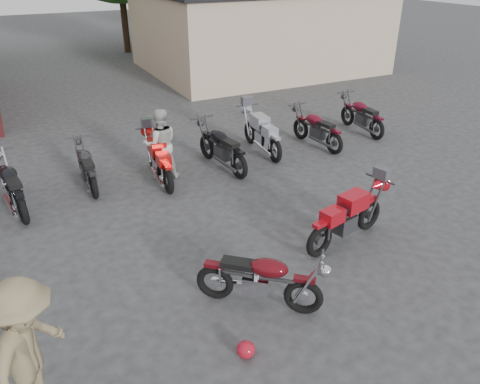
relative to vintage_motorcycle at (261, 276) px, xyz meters
name	(u,v)px	position (x,y,z in m)	size (l,w,h in m)	color
ground	(243,300)	(-0.19, 0.23, -0.56)	(90.00, 90.00, 0.00)	#313033
stucco_building	(257,31)	(8.31, 15.23, 1.19)	(10.00, 8.00, 3.50)	tan
vintage_motorcycle	(261,276)	(0.00, 0.00, 0.00)	(1.94, 0.64, 1.13)	#540A11
sportbike	(348,214)	(2.38, 0.89, 0.03)	(2.03, 0.67, 1.18)	#B40F1B
helmet	(246,350)	(-0.69, -0.82, -0.44)	(0.26, 0.26, 0.24)	#A51122
person_light	(160,144)	(0.17, 5.28, 0.31)	(0.85, 0.66, 1.75)	#B9B8B4
person_tan	(31,354)	(-3.26, -0.52, 0.41)	(1.26, 0.72, 1.95)	#847451
row_bike_2	(11,184)	(-3.19, 5.18, 0.03)	(2.06, 0.68, 1.20)	black
row_bike_3	(86,165)	(-1.55, 5.63, -0.02)	(1.87, 0.62, 1.08)	black
row_bike_4	(159,157)	(0.07, 5.16, 0.03)	(2.06, 0.68, 1.19)	#B3120E
row_bike_5	(221,145)	(1.73, 5.16, 0.05)	(2.13, 0.70, 1.24)	black
row_bike_6	(262,131)	(3.18, 5.64, 0.05)	(2.12, 0.70, 1.23)	#989BA6
row_bike_7	(317,127)	(4.81, 5.33, 0.01)	(1.98, 0.65, 1.15)	#5A0B1A
row_bike_8	(362,114)	(6.75, 5.70, 0.02)	(2.02, 0.67, 1.17)	#540A1D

